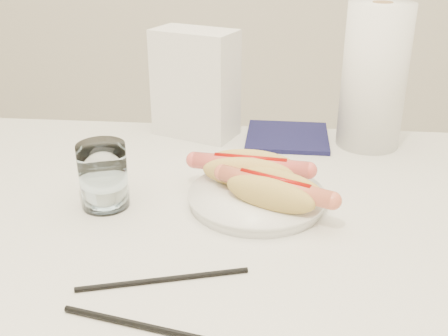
# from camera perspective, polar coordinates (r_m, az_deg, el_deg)

# --- Properties ---
(table) EXTENTS (1.20, 0.80, 0.75)m
(table) POSITION_cam_1_polar(r_m,az_deg,el_deg) (0.86, -2.48, -8.47)
(table) COLOR silver
(table) RESTS_ON ground
(plate) EXTENTS (0.22, 0.22, 0.02)m
(plate) POSITION_cam_1_polar(r_m,az_deg,el_deg) (0.86, 3.44, -3.29)
(plate) COLOR white
(plate) RESTS_ON table
(hotdog_left) EXTENTS (0.19, 0.09, 0.05)m
(hotdog_left) POSITION_cam_1_polar(r_m,az_deg,el_deg) (0.88, 2.75, -0.16)
(hotdog_left) COLOR #DBB257
(hotdog_left) RESTS_ON plate
(hotdog_right) EXTENTS (0.18, 0.13, 0.05)m
(hotdog_right) POSITION_cam_1_polar(r_m,az_deg,el_deg) (0.82, 5.29, -2.35)
(hotdog_right) COLOR gold
(hotdog_right) RESTS_ON plate
(water_glass) EXTENTS (0.07, 0.07, 0.10)m
(water_glass) POSITION_cam_1_polar(r_m,az_deg,el_deg) (0.86, -12.48, -0.79)
(water_glass) COLOR white
(water_glass) RESTS_ON table
(chopstick_near) EXTENTS (0.21, 0.07, 0.01)m
(chopstick_near) POSITION_cam_1_polar(r_m,az_deg,el_deg) (0.70, -6.35, -11.48)
(chopstick_near) COLOR black
(chopstick_near) RESTS_ON table
(chopstick_far) EXTENTS (0.24, 0.06, 0.01)m
(chopstick_far) POSITION_cam_1_polar(r_m,az_deg,el_deg) (0.62, -6.35, -16.48)
(chopstick_far) COLOR black
(chopstick_far) RESTS_ON table
(napkin_box) EXTENTS (0.18, 0.14, 0.22)m
(napkin_box) POSITION_cam_1_polar(r_m,az_deg,el_deg) (1.11, -2.99, 8.77)
(napkin_box) COLOR silver
(napkin_box) RESTS_ON table
(navy_napkin) EXTENTS (0.17, 0.17, 0.01)m
(navy_napkin) POSITION_cam_1_polar(r_m,az_deg,el_deg) (1.13, 6.62, 3.26)
(navy_napkin) COLOR #12123A
(navy_napkin) RESTS_ON table
(paper_towel_roll) EXTENTS (0.12, 0.12, 0.27)m
(paper_towel_roll) POSITION_cam_1_polar(r_m,az_deg,el_deg) (1.09, 15.38, 9.14)
(paper_towel_roll) COLOR white
(paper_towel_roll) RESTS_ON table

